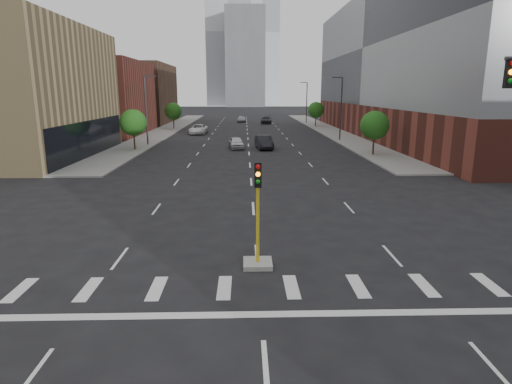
{
  "coord_description": "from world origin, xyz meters",
  "views": [
    {
      "loc": [
        -0.52,
        -7.65,
        7.11
      ],
      "look_at": [
        0.01,
        11.84,
        2.5
      ],
      "focal_mm": 30.0,
      "sensor_mm": 36.0,
      "label": 1
    }
  ],
  "objects_px": {
    "car_far_left": "(198,129)",
    "car_deep_right": "(266,120)",
    "car_near_left": "(236,143)",
    "car_mid_right": "(264,142)",
    "median_traffic_signal": "(258,244)",
    "car_distant": "(242,119)"
  },
  "relations": [
    {
      "from": "median_traffic_signal",
      "to": "car_deep_right",
      "type": "bearing_deg",
      "value": 86.88
    },
    {
      "from": "car_deep_right",
      "to": "median_traffic_signal",
      "type": "bearing_deg",
      "value": -87.61
    },
    {
      "from": "median_traffic_signal",
      "to": "car_far_left",
      "type": "height_order",
      "value": "median_traffic_signal"
    },
    {
      "from": "car_near_left",
      "to": "car_mid_right",
      "type": "height_order",
      "value": "car_mid_right"
    },
    {
      "from": "car_deep_right",
      "to": "car_distant",
      "type": "relative_size",
      "value": 1.26
    },
    {
      "from": "car_deep_right",
      "to": "car_distant",
      "type": "height_order",
      "value": "car_deep_right"
    },
    {
      "from": "median_traffic_signal",
      "to": "car_deep_right",
      "type": "height_order",
      "value": "median_traffic_signal"
    },
    {
      "from": "car_deep_right",
      "to": "car_distant",
      "type": "bearing_deg",
      "value": 145.11
    },
    {
      "from": "median_traffic_signal",
      "to": "car_distant",
      "type": "xyz_separation_m",
      "value": [
        -1.19,
        84.91,
        -0.23
      ]
    },
    {
      "from": "car_far_left",
      "to": "car_distant",
      "type": "relative_size",
      "value": 1.32
    },
    {
      "from": "median_traffic_signal",
      "to": "car_deep_right",
      "type": "xyz_separation_m",
      "value": [
        4.37,
        80.18,
        -0.17
      ]
    },
    {
      "from": "car_distant",
      "to": "car_near_left",
      "type": "bearing_deg",
      "value": -85.81
    },
    {
      "from": "car_far_left",
      "to": "car_deep_right",
      "type": "distance_m",
      "value": 26.71
    },
    {
      "from": "car_far_left",
      "to": "car_distant",
      "type": "distance_m",
      "value": 29.11
    },
    {
      "from": "car_mid_right",
      "to": "car_distant",
      "type": "relative_size",
      "value": 1.15
    },
    {
      "from": "car_near_left",
      "to": "car_distant",
      "type": "bearing_deg",
      "value": 82.93
    },
    {
      "from": "car_mid_right",
      "to": "car_distant",
      "type": "distance_m",
      "value": 47.87
    },
    {
      "from": "car_mid_right",
      "to": "car_near_left",
      "type": "bearing_deg",
      "value": 166.87
    },
    {
      "from": "car_near_left",
      "to": "car_far_left",
      "type": "distance_m",
      "value": 20.31
    },
    {
      "from": "car_near_left",
      "to": "car_distant",
      "type": "xyz_separation_m",
      "value": [
        0.38,
        47.36,
        0.01
      ]
    },
    {
      "from": "median_traffic_signal",
      "to": "car_mid_right",
      "type": "distance_m",
      "value": 37.19
    },
    {
      "from": "car_deep_right",
      "to": "car_distant",
      "type": "distance_m",
      "value": 7.3
    }
  ]
}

